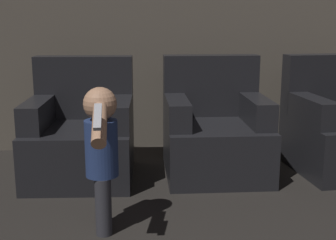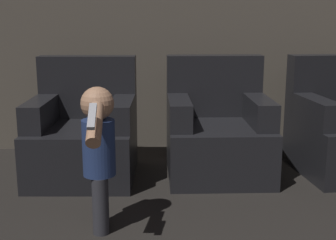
% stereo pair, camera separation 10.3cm
% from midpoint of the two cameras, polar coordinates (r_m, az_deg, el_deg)
% --- Properties ---
extents(wall_back, '(8.40, 0.05, 2.60)m').
position_cam_midpoint_polar(wall_back, '(4.27, 2.82, 13.89)').
color(wall_back, '#51493F').
rests_on(wall_back, ground_plane).
extents(armchair_left, '(0.81, 0.83, 0.90)m').
position_cam_midpoint_polar(armchair_left, '(3.61, -9.41, -1.85)').
color(armchair_left, black).
rests_on(armchair_left, ground_plane).
extents(armchair_middle, '(0.78, 0.81, 0.90)m').
position_cam_midpoint_polar(armchair_middle, '(3.64, 6.86, -1.64)').
color(armchair_middle, black).
rests_on(armchair_middle, ground_plane).
extents(person_toddler, '(0.18, 0.57, 0.83)m').
position_cam_midpoint_polar(person_toddler, '(2.61, -7.34, -3.40)').
color(person_toddler, '#28282D').
rests_on(person_toddler, ground_plane).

